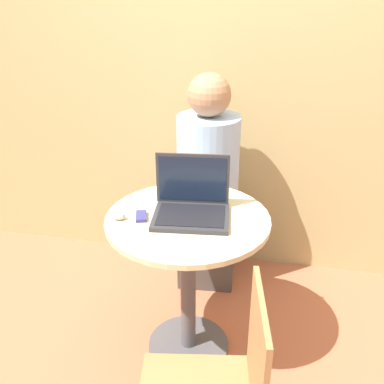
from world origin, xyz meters
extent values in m
plane|color=#B26042|center=(0.00, 0.00, 0.00)|extent=(12.00, 12.00, 0.00)
cube|color=tan|center=(0.00, 0.87, 1.30)|extent=(7.00, 0.05, 2.60)
cylinder|color=#4C4C51|center=(0.00, 0.00, 0.01)|extent=(0.41, 0.41, 0.02)
cylinder|color=#4C4C51|center=(0.00, 0.00, 0.38)|extent=(0.07, 0.07, 0.71)
cylinder|color=beige|center=(0.00, 0.00, 0.74)|extent=(0.73, 0.73, 0.02)
cube|color=#2D2D33|center=(0.02, -0.02, 0.77)|extent=(0.35, 0.29, 0.02)
cube|color=black|center=(0.02, -0.02, 0.78)|extent=(0.31, 0.23, 0.00)
cube|color=#2D2D33|center=(0.00, 0.11, 0.89)|extent=(0.33, 0.05, 0.24)
cube|color=#141E33|center=(0.00, 0.10, 0.89)|extent=(0.30, 0.03, 0.21)
cube|color=navy|center=(-0.20, -0.05, 0.76)|extent=(0.07, 0.10, 0.02)
ellipsoid|color=#B2B2B7|center=(-0.29, -0.08, 0.77)|extent=(0.06, 0.04, 0.04)
cube|color=#9E7042|center=(0.36, -0.63, 0.64)|extent=(0.08, 0.37, 0.42)
cube|color=#4C4742|center=(-0.02, 0.69, 0.23)|extent=(0.36, 0.50, 0.46)
cylinder|color=#9EBCE5|center=(-0.01, 0.57, 0.75)|extent=(0.34, 0.34, 0.59)
sphere|color=#A87A56|center=(-0.01, 0.57, 1.16)|extent=(0.23, 0.23, 0.23)
camera|label=1|loc=(0.36, -1.69, 1.72)|focal=42.00mm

